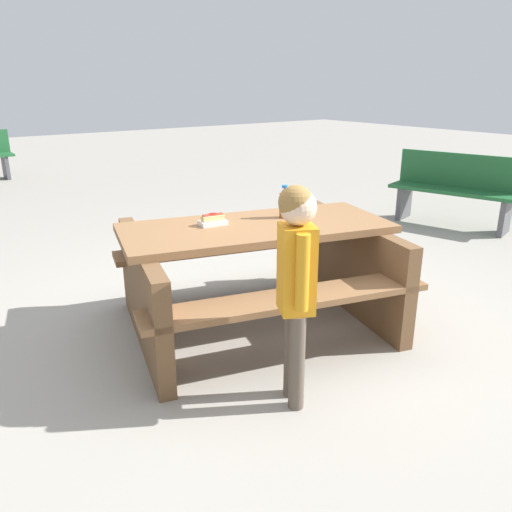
# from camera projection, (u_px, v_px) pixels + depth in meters

# --- Properties ---
(ground_plane) EXTENTS (30.00, 30.00, 0.00)m
(ground_plane) POSITION_uv_depth(u_px,v_px,m) (256.00, 325.00, 3.67)
(ground_plane) COLOR gray
(ground_plane) RESTS_ON ground
(picnic_table) EXTENTS (2.11, 1.83, 0.75)m
(picnic_table) POSITION_uv_depth(u_px,v_px,m) (256.00, 267.00, 3.53)
(picnic_table) COLOR brown
(picnic_table) RESTS_ON ground
(soda_bottle) EXTENTS (0.07, 0.07, 0.23)m
(soda_bottle) POSITION_uv_depth(u_px,v_px,m) (285.00, 203.00, 3.57)
(soda_bottle) COLOR brown
(soda_bottle) RESTS_ON picnic_table
(hotdog_tray) EXTENTS (0.20, 0.14, 0.08)m
(hotdog_tray) POSITION_uv_depth(u_px,v_px,m) (213.00, 220.00, 3.41)
(hotdog_tray) COLOR white
(hotdog_tray) RESTS_ON picnic_table
(child_in_coat) EXTENTS (0.23, 0.27, 1.20)m
(child_in_coat) POSITION_uv_depth(u_px,v_px,m) (296.00, 270.00, 2.56)
(child_in_coat) COLOR brown
(child_in_coat) RESTS_ON ground
(park_bench_near) EXTENTS (0.79, 1.55, 0.85)m
(park_bench_near) POSITION_uv_depth(u_px,v_px,m) (456.00, 188.00, 6.10)
(park_bench_near) COLOR #1E592D
(park_bench_near) RESTS_ON ground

